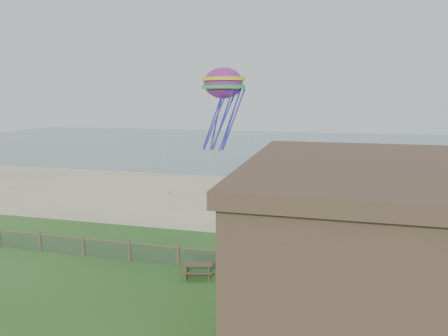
# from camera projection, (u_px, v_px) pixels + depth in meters

# --- Properties ---
(ground) EXTENTS (160.00, 160.00, 0.00)m
(ground) POSITION_uv_depth(u_px,v_px,m) (127.00, 324.00, 16.61)
(ground) COLOR #224F1B
(ground) RESTS_ON ground
(sand_beach) EXTENTS (72.00, 20.00, 0.02)m
(sand_beach) POSITION_uv_depth(u_px,v_px,m) (239.00, 198.00, 37.61)
(sand_beach) COLOR tan
(sand_beach) RESTS_ON ground
(ocean) EXTENTS (160.00, 68.00, 0.02)m
(ocean) POSITION_uv_depth(u_px,v_px,m) (285.00, 146.00, 79.62)
(ocean) COLOR slate
(ocean) RESTS_ON ground
(chainlink_fence) EXTENTS (36.20, 0.20, 1.25)m
(chainlink_fence) POSITION_uv_depth(u_px,v_px,m) (178.00, 257.00, 22.24)
(chainlink_fence) COLOR #473728
(chainlink_fence) RESTS_ON ground
(motel_deck) EXTENTS (15.00, 2.00, 0.50)m
(motel_deck) POSITION_uv_depth(u_px,v_px,m) (439.00, 299.00, 18.19)
(motel_deck) COLOR brown
(motel_deck) RESTS_ON ground
(picnic_table) EXTENTS (1.77, 1.49, 0.65)m
(picnic_table) POSITION_uv_depth(u_px,v_px,m) (198.00, 271.00, 20.97)
(picnic_table) COLOR brown
(picnic_table) RESTS_ON ground
(octopus_kite) EXTENTS (3.40, 2.55, 6.58)m
(octopus_kite) POSITION_uv_depth(u_px,v_px,m) (223.00, 107.00, 28.85)
(octopus_kite) COLOR red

